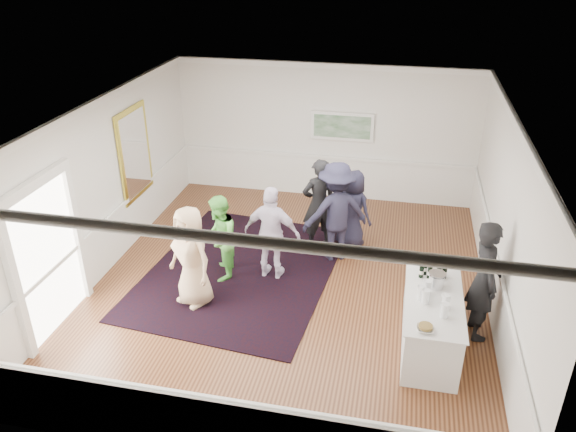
% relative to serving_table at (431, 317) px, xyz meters
% --- Properties ---
extents(floor, '(8.00, 8.00, 0.00)m').
position_rel_serving_table_xyz_m(floor, '(-2.45, 1.14, -0.46)').
color(floor, brown).
rests_on(floor, ground).
extents(ceiling, '(7.00, 8.00, 0.02)m').
position_rel_serving_table_xyz_m(ceiling, '(-2.45, 1.14, 2.74)').
color(ceiling, white).
rests_on(ceiling, wall_back).
extents(wall_left, '(0.02, 8.00, 3.20)m').
position_rel_serving_table_xyz_m(wall_left, '(-5.95, 1.14, 1.14)').
color(wall_left, white).
rests_on(wall_left, floor).
extents(wall_right, '(0.02, 8.00, 3.20)m').
position_rel_serving_table_xyz_m(wall_right, '(1.05, 1.14, 1.14)').
color(wall_right, white).
rests_on(wall_right, floor).
extents(wall_back, '(7.00, 0.02, 3.20)m').
position_rel_serving_table_xyz_m(wall_back, '(-2.45, 5.14, 1.14)').
color(wall_back, white).
rests_on(wall_back, floor).
extents(wall_front, '(7.00, 0.02, 3.20)m').
position_rel_serving_table_xyz_m(wall_front, '(-2.45, -2.86, 1.14)').
color(wall_front, white).
rests_on(wall_front, floor).
extents(wainscoting, '(7.00, 8.00, 1.00)m').
position_rel_serving_table_xyz_m(wainscoting, '(-2.45, 1.14, 0.04)').
color(wainscoting, white).
rests_on(wainscoting, floor).
extents(mirror, '(0.05, 1.25, 1.85)m').
position_rel_serving_table_xyz_m(mirror, '(-5.90, 2.44, 1.34)').
color(mirror, gold).
rests_on(mirror, wall_left).
extents(doorway, '(0.10, 1.78, 2.56)m').
position_rel_serving_table_xyz_m(doorway, '(-5.90, -0.76, 0.96)').
color(doorway, white).
rests_on(doorway, wall_left).
extents(landscape_painting, '(1.44, 0.06, 0.66)m').
position_rel_serving_table_xyz_m(landscape_painting, '(-2.05, 5.08, 1.32)').
color(landscape_painting, white).
rests_on(landscape_painting, wall_back).
extents(area_rug, '(3.70, 4.63, 0.02)m').
position_rel_serving_table_xyz_m(area_rug, '(-3.45, 1.36, -0.45)').
color(area_rug, black).
rests_on(area_rug, floor).
extents(serving_table, '(0.85, 2.24, 0.91)m').
position_rel_serving_table_xyz_m(serving_table, '(0.00, 0.00, 0.00)').
color(serving_table, silver).
rests_on(serving_table, floor).
extents(bartender, '(0.59, 0.79, 1.99)m').
position_rel_serving_table_xyz_m(bartender, '(0.75, 0.38, 0.54)').
color(bartender, black).
rests_on(bartender, floor).
extents(guest_tan, '(1.05, 0.92, 1.81)m').
position_rel_serving_table_xyz_m(guest_tan, '(-3.96, 0.26, 0.45)').
color(guest_tan, tan).
rests_on(guest_tan, floor).
extents(guest_green, '(0.77, 0.90, 1.62)m').
position_rel_serving_table_xyz_m(guest_green, '(-3.75, 1.11, 0.35)').
color(guest_green, '#64C74F').
rests_on(guest_green, floor).
extents(guest_lilac, '(1.10, 0.55, 1.80)m').
position_rel_serving_table_xyz_m(guest_lilac, '(-2.82, 1.33, 0.44)').
color(guest_lilac, silver).
rests_on(guest_lilac, floor).
extents(guest_dark_a, '(1.48, 1.25, 1.99)m').
position_rel_serving_table_xyz_m(guest_dark_a, '(-1.79, 2.25, 0.54)').
color(guest_dark_a, '#222137').
rests_on(guest_dark_a, floor).
extents(guest_dark_b, '(0.83, 0.74, 1.90)m').
position_rel_serving_table_xyz_m(guest_dark_b, '(-2.18, 2.61, 0.49)').
color(guest_dark_b, black).
rests_on(guest_dark_b, floor).
extents(guest_navy, '(0.94, 0.82, 1.63)m').
position_rel_serving_table_xyz_m(guest_navy, '(-1.53, 2.81, 0.36)').
color(guest_navy, '#222137').
rests_on(guest_navy, floor).
extents(wine_bottles, '(0.43, 0.26, 0.31)m').
position_rel_serving_table_xyz_m(wine_bottles, '(-0.02, 0.48, 0.61)').
color(wine_bottles, black).
rests_on(wine_bottles, serving_table).
extents(juice_pitchers, '(0.46, 0.65, 0.24)m').
position_rel_serving_table_xyz_m(juice_pitchers, '(-0.04, -0.29, 0.57)').
color(juice_pitchers, '#64A53B').
rests_on(juice_pitchers, serving_table).
extents(ice_bucket, '(0.26, 0.26, 0.25)m').
position_rel_serving_table_xyz_m(ice_bucket, '(0.02, 0.18, 0.57)').
color(ice_bucket, silver).
rests_on(ice_bucket, serving_table).
extents(nut_bowl, '(0.25, 0.25, 0.08)m').
position_rel_serving_table_xyz_m(nut_bowl, '(-0.14, -0.92, 0.49)').
color(nut_bowl, white).
rests_on(nut_bowl, serving_table).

